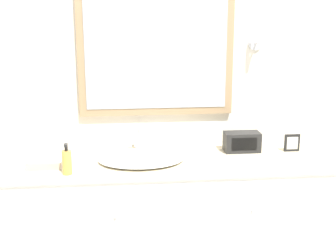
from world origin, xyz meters
name	(u,v)px	position (x,y,z in m)	size (l,w,h in m)	color
wall_back	(173,88)	(0.00, 0.61, 1.28)	(8.00, 0.18, 2.55)	silver
vanity_counter	(179,228)	(0.00, 0.30, 0.46)	(2.18, 0.57, 0.91)	white
sink_basin	(141,158)	(-0.23, 0.28, 0.93)	(0.50, 0.43, 0.17)	white
soap_bottle	(67,162)	(-0.63, 0.10, 0.98)	(0.05, 0.05, 0.17)	gold
appliance_box	(242,142)	(0.40, 0.40, 0.97)	(0.22, 0.11, 0.12)	black
picture_frame	(292,143)	(0.71, 0.37, 0.97)	(0.10, 0.01, 0.11)	black
hand_towel_near_sink	(45,163)	(-0.77, 0.23, 0.93)	(0.19, 0.13, 0.04)	#B7A899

